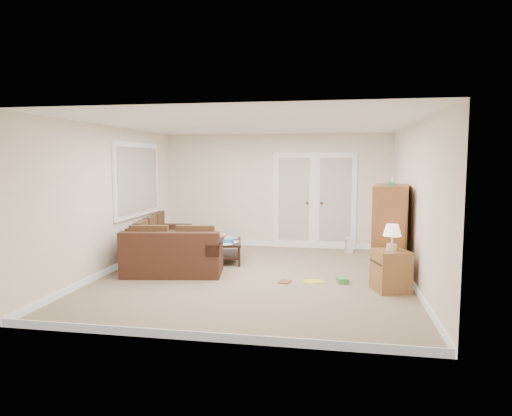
% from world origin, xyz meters
% --- Properties ---
extents(floor, '(5.50, 5.50, 0.00)m').
position_xyz_m(floor, '(0.00, 0.00, 0.00)').
color(floor, gray).
rests_on(floor, ground).
extents(ceiling, '(5.00, 5.50, 0.02)m').
position_xyz_m(ceiling, '(0.00, 0.00, 2.50)').
color(ceiling, white).
rests_on(ceiling, wall_back).
extents(wall_left, '(0.02, 5.50, 2.50)m').
position_xyz_m(wall_left, '(-2.50, 0.00, 1.25)').
color(wall_left, white).
rests_on(wall_left, floor).
extents(wall_right, '(0.02, 5.50, 2.50)m').
position_xyz_m(wall_right, '(2.50, 0.00, 1.25)').
color(wall_right, white).
rests_on(wall_right, floor).
extents(wall_back, '(5.00, 0.02, 2.50)m').
position_xyz_m(wall_back, '(0.00, 2.75, 1.25)').
color(wall_back, white).
rests_on(wall_back, floor).
extents(wall_front, '(5.00, 0.02, 2.50)m').
position_xyz_m(wall_front, '(0.00, -2.75, 1.25)').
color(wall_front, white).
rests_on(wall_front, floor).
extents(baseboards, '(5.00, 5.50, 0.10)m').
position_xyz_m(baseboards, '(0.00, 0.00, 0.05)').
color(baseboards, silver).
rests_on(baseboards, floor).
extents(french_doors, '(1.80, 0.05, 2.13)m').
position_xyz_m(french_doors, '(0.85, 2.71, 1.04)').
color(french_doors, silver).
rests_on(french_doors, floor).
extents(window_left, '(0.05, 1.92, 1.42)m').
position_xyz_m(window_left, '(-2.46, 1.00, 1.55)').
color(window_left, silver).
rests_on(window_left, wall_left).
extents(sectional_sofa, '(2.03, 2.58, 0.77)m').
position_xyz_m(sectional_sofa, '(-1.71, 0.49, 0.30)').
color(sectional_sofa, '#44261A').
rests_on(sectional_sofa, floor).
extents(coffee_table, '(0.69, 1.05, 0.66)m').
position_xyz_m(coffee_table, '(-0.70, 1.09, 0.22)').
color(coffee_table, black).
rests_on(coffee_table, floor).
extents(tv_armoire, '(0.68, 1.03, 1.64)m').
position_xyz_m(tv_armoire, '(2.20, 0.32, 0.77)').
color(tv_armoire, brown).
rests_on(tv_armoire, floor).
extents(side_cabinet, '(0.59, 0.59, 1.00)m').
position_xyz_m(side_cabinet, '(2.13, -0.46, 0.36)').
color(side_cabinet, olive).
rests_on(side_cabinet, floor).
extents(space_heater, '(0.15, 0.14, 0.33)m').
position_xyz_m(space_heater, '(1.60, 2.33, 0.16)').
color(space_heater, white).
rests_on(space_heater, floor).
extents(floor_magazine, '(0.37, 0.33, 0.01)m').
position_xyz_m(floor_magazine, '(0.98, -0.12, 0.00)').
color(floor_magazine, yellow).
rests_on(floor_magazine, floor).
extents(floor_greenbox, '(0.20, 0.24, 0.08)m').
position_xyz_m(floor_greenbox, '(1.43, -0.12, 0.04)').
color(floor_greenbox, '#459853').
rests_on(floor_greenbox, floor).
extents(floor_book, '(0.21, 0.26, 0.02)m').
position_xyz_m(floor_book, '(0.45, -0.22, 0.01)').
color(floor_book, brown).
rests_on(floor_book, floor).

